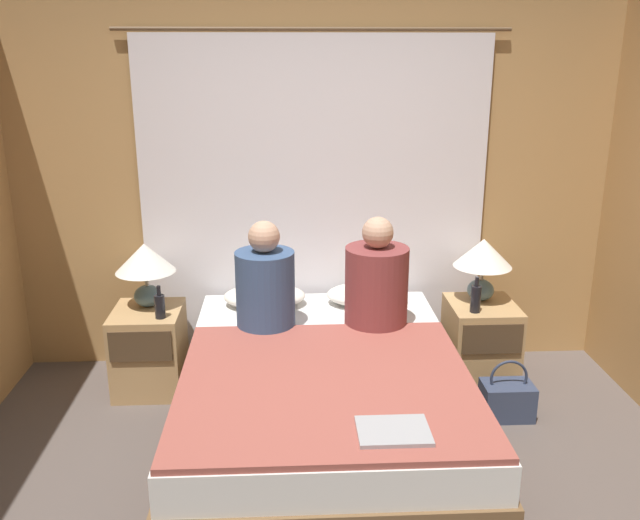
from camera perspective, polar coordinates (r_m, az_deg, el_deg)
wall_back at (r=4.44m, az=-0.55°, el=6.79°), size 3.99×0.06×2.50m
curtain_panel at (r=4.41m, az=-0.51°, el=4.63°), size 2.42×0.02×2.19m
bed at (r=3.70m, az=0.25°, el=-11.93°), size 1.48×2.04×0.51m
nightstand_left at (r=4.41m, az=-14.17°, el=-7.31°), size 0.42×0.47×0.53m
nightstand_right at (r=4.49m, az=13.35°, el=-6.76°), size 0.42×0.47×0.53m
lamp_left at (r=4.29m, az=-14.51°, el=-0.25°), size 0.37×0.37×0.41m
lamp_right at (r=4.38m, az=13.56°, el=0.18°), size 0.37×0.37×0.41m
pillow_left at (r=4.30m, az=-4.69°, el=-3.06°), size 0.52×0.35×0.12m
pillow_right at (r=4.33m, az=3.98°, el=-2.91°), size 0.52×0.35×0.12m
blanket_on_bed at (r=3.31m, az=0.54°, el=-10.33°), size 1.42×1.39×0.03m
person_left_in_bed at (r=3.88m, az=-4.64°, el=-2.16°), size 0.34×0.34×0.64m
person_right_in_bed at (r=3.91m, az=4.78°, el=-1.95°), size 0.37×0.37×0.66m
beer_bottle_on_left_stand at (r=4.14m, az=-13.34°, el=-3.76°), size 0.06×0.06×0.20m
beer_bottle_on_right_stand at (r=4.23m, az=12.98°, el=-3.16°), size 0.06×0.06×0.23m
laptop_on_bed at (r=2.91m, az=6.20°, el=-14.12°), size 0.30×0.23×0.02m
handbag_on_floor at (r=4.17m, az=15.47°, el=-11.22°), size 0.29×0.20×0.36m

